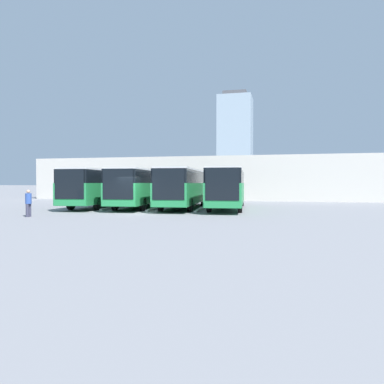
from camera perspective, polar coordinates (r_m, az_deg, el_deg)
ground_plane at (r=25.89m, az=-8.42°, el=-3.23°), size 600.00×600.00×0.00m
bus_0 at (r=30.12m, az=5.44°, el=0.82°), size 3.54×12.70×3.18m
curb_divider_0 at (r=28.68m, az=1.33°, el=-2.62°), size 0.72×5.59×0.15m
bus_1 at (r=30.88m, az=-1.18°, el=0.84°), size 3.54×12.70×3.18m
curb_divider_1 at (r=29.69m, az=-5.47°, el=-2.49°), size 0.72×5.59×0.15m
bus_2 at (r=31.99m, az=-7.44°, el=0.85°), size 3.54×12.70×3.18m
curb_divider_2 at (r=31.05m, az=-11.77°, el=-2.34°), size 0.72×5.59×0.15m
bus_3 at (r=33.28m, az=-13.36°, el=0.84°), size 3.54×12.70×3.18m
pedestrian at (r=24.91m, az=-23.66°, el=-1.45°), size 0.39×0.40×1.66m
station_building at (r=50.33m, az=2.50°, el=2.05°), size 44.07×15.00×5.29m
office_tower at (r=211.20m, az=6.62°, el=7.74°), size 18.23×18.23×52.29m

